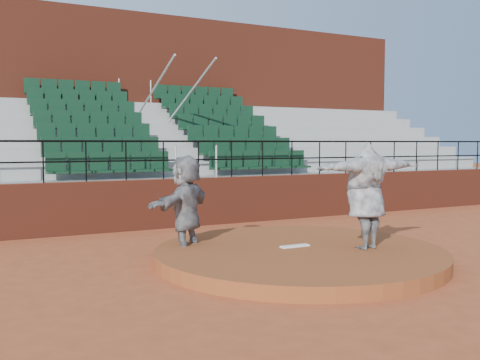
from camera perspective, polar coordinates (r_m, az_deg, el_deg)
name	(u,v)px	position (r m, az deg, el deg)	size (l,w,h in m)	color
ground	(299,261)	(10.39, 6.32, -8.59)	(90.00, 90.00, 0.00)	#A74925
pitchers_mound	(299,255)	(10.37, 6.32, -7.92)	(5.50, 5.50, 0.25)	brown
pitching_rubber	(295,246)	(10.46, 5.88, -7.02)	(0.60, 0.15, 0.03)	white
boundary_wall	(199,202)	(14.67, -4.42, -2.31)	(24.00, 0.30, 1.30)	maroon
wall_railing	(198,151)	(14.59, -4.45, 3.08)	(24.04, 0.05, 1.03)	black
seating_deck	(157,167)	(18.03, -8.87, 1.35)	(24.00, 5.97, 4.63)	#979792
press_box_facade	(125,110)	(21.84, -12.17, 7.29)	(24.00, 3.00, 7.10)	maroon
pitcher	(366,196)	(10.36, 13.31, -1.67)	(2.48, 0.67, 2.01)	black
fielder	(186,206)	(10.60, -5.79, -2.79)	(1.88, 0.60, 2.02)	black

